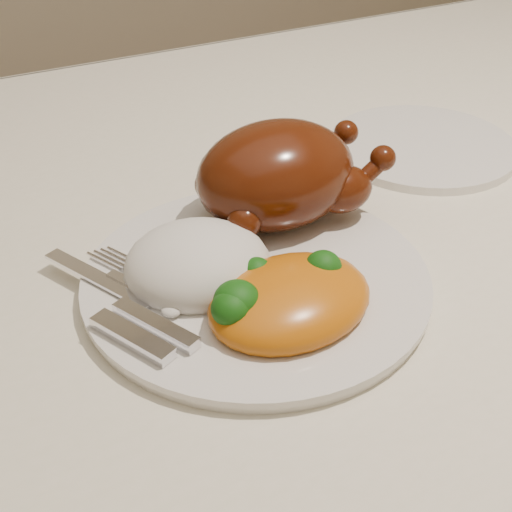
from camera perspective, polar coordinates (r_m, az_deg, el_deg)
name	(u,v)px	position (r m, az deg, el deg)	size (l,w,h in m)	color
dining_table	(292,295)	(0.77, 2.86, -3.14)	(1.60, 0.90, 0.76)	brown
tablecloth	(294,239)	(0.73, 3.03, 1.40)	(1.73, 1.03, 0.18)	silver
dinner_plate	(256,281)	(0.61, 0.00, -2.02)	(0.29, 0.29, 0.01)	silver
side_plate	(422,146)	(0.85, 13.15, 8.56)	(0.21, 0.21, 0.01)	silver
roast_chicken	(281,174)	(0.66, 1.99, 6.57)	(0.18, 0.12, 0.10)	#4F1A08
rice_mound	(198,265)	(0.60, -4.69, -0.72)	(0.15, 0.14, 0.06)	white
mac_and_cheese	(289,297)	(0.56, 2.66, -3.29)	(0.15, 0.13, 0.05)	#CE700D
cutlery	(132,312)	(0.57, -9.92, -4.42)	(0.08, 0.18, 0.01)	silver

